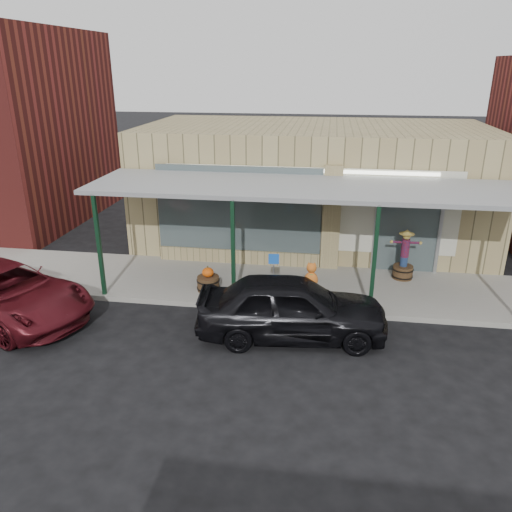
# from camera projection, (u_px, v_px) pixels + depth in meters

# --- Properties ---
(ground) EXTENTS (120.00, 120.00, 0.00)m
(ground) POSITION_uv_depth(u_px,v_px,m) (294.00, 355.00, 11.32)
(ground) COLOR black
(ground) RESTS_ON ground
(sidewalk) EXTENTS (40.00, 3.20, 0.15)m
(sidewalk) POSITION_uv_depth(u_px,v_px,m) (304.00, 287.00, 14.62)
(sidewalk) COLOR gray
(sidewalk) RESTS_ON ground
(storefront) EXTENTS (12.00, 6.25, 4.20)m
(storefront) POSITION_uv_depth(u_px,v_px,m) (313.00, 185.00, 18.11)
(storefront) COLOR tan
(storefront) RESTS_ON ground
(awning) EXTENTS (12.00, 3.00, 3.04)m
(awning) POSITION_uv_depth(u_px,v_px,m) (307.00, 189.00, 13.53)
(awning) COLOR gray
(awning) RESTS_ON ground
(block_buildings_near) EXTENTS (61.00, 8.00, 8.00)m
(block_buildings_near) POSITION_uv_depth(u_px,v_px,m) (371.00, 135.00, 18.19)
(block_buildings_near) COLOR maroon
(block_buildings_near) RESTS_ON ground
(barrel_scarecrow) EXTENTS (0.93, 0.64, 1.53)m
(barrel_scarecrow) POSITION_uv_depth(u_px,v_px,m) (404.00, 262.00, 14.87)
(barrel_scarecrow) COLOR #4F3D1F
(barrel_scarecrow) RESTS_ON sidewalk
(barrel_pumpkin) EXTENTS (0.66, 0.66, 0.74)m
(barrel_pumpkin) POSITION_uv_depth(u_px,v_px,m) (208.00, 282.00, 14.15)
(barrel_pumpkin) COLOR #4F3D1F
(barrel_pumpkin) RESTS_ON sidewalk
(handicap_sign) EXTENTS (0.28, 0.04, 1.35)m
(handicap_sign) POSITION_uv_depth(u_px,v_px,m) (274.00, 271.00, 13.31)
(handicap_sign) COLOR gray
(handicap_sign) RESTS_ON sidewalk
(parked_sedan) EXTENTS (4.68, 2.26, 1.59)m
(parked_sedan) POSITION_uv_depth(u_px,v_px,m) (292.00, 307.00, 11.87)
(parked_sedan) COLOR black
(parked_sedan) RESTS_ON ground
(car_maroon) EXTENTS (5.49, 3.94, 1.39)m
(car_maroon) POSITION_uv_depth(u_px,v_px,m) (4.00, 293.00, 12.81)
(car_maroon) COLOR #511017
(car_maroon) RESTS_ON ground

